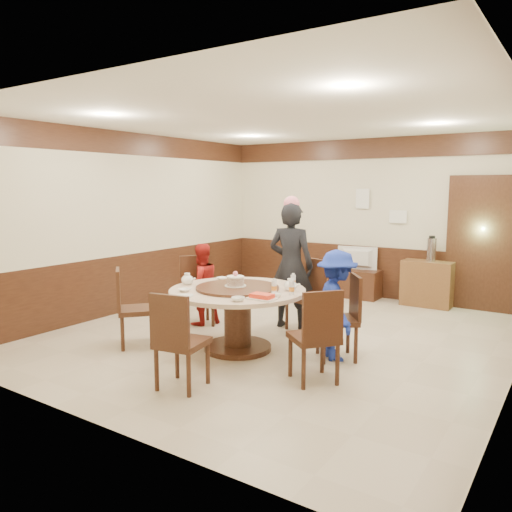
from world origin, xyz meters
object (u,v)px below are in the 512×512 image
Objects in this scene: person_red at (201,284)px; banquet_table at (238,307)px; shrimp_platter at (262,297)px; thermos at (431,250)px; tv_stand at (356,283)px; side_cabinet at (427,284)px; birthday_cake at (235,281)px; person_standing at (291,266)px; person_blue at (337,305)px; television at (356,258)px.

banquet_table is at bearing 82.52° from person_red.
thermos is at bearing 78.52° from shrimp_platter.
side_cabinet is (1.24, 0.03, 0.12)m from tv_stand.
birthday_cake is 3.59m from tv_stand.
person_red reaches higher than banquet_table.
thermos is (0.04, 0.00, 0.56)m from side_cabinet.
person_red reaches higher than shrimp_platter.
person_blue is (1.08, -0.85, -0.24)m from person_standing.
person_red is 3.79m from side_cabinet.
birthday_cake is 0.66m from shrimp_platter.
person_standing is at bearing 86.57° from birthday_cake.
birthday_cake is 0.32× the size of side_cabinet.
birthday_cake is at bearing -110.35° from side_cabinet.
birthday_cake is 0.86× the size of shrimp_platter.
person_standing reaches higher than thermos.
person_blue reaches higher than birthday_cake.
shrimp_platter is 3.88m from television.
side_cabinet is (1.30, 3.57, -0.16)m from banquet_table.
tv_stand is 1.46m from thermos.
banquet_table is 3.83m from thermos.
tv_stand is at bearing -178.66° from thermos.
person_red is at bearing 17.26° from person_standing.
banquet_table is 2.03× the size of side_cabinet.
person_blue is at bearing 17.42° from birthday_cake.
person_blue is 4.86× the size of birthday_cake.
banquet_table is 0.93× the size of person_standing.
shrimp_platter is (0.55, -0.31, 0.24)m from banquet_table.
person_red is at bearing -129.36° from side_cabinet.
person_standing is 5.82× the size of shrimp_platter.
person_blue reaches higher than tv_stand.
person_red reaches higher than side_cabinet.
person_red reaches higher than birthday_cake.
person_red is at bearing 149.06° from birthday_cake.
person_standing reaches higher than side_cabinet.
banquet_table is 2.31× the size of television.
person_red is 1.37× the size of tv_stand.
person_standing reaches higher than person_red.
person_blue reaches higher than side_cabinet.
person_blue is at bearing -93.06° from side_cabinet.
person_standing is at bearing -118.75° from thermos.
tv_stand is at bearing 89.10° from banquet_table.
person_red is at bearing 149.76° from banquet_table.
banquet_table is at bearing -109.96° from side_cabinet.
tv_stand is (-0.49, 3.85, -0.53)m from shrimp_platter.
television is at bearing 97.30° from shrimp_platter.
person_blue is at bearing 49.45° from shrimp_platter.
television is at bearing 88.64° from birthday_cake.
television reaches higher than shrimp_platter.
person_red is at bearing -111.83° from tv_stand.
birthday_cake is at bearing -91.36° from tv_stand.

